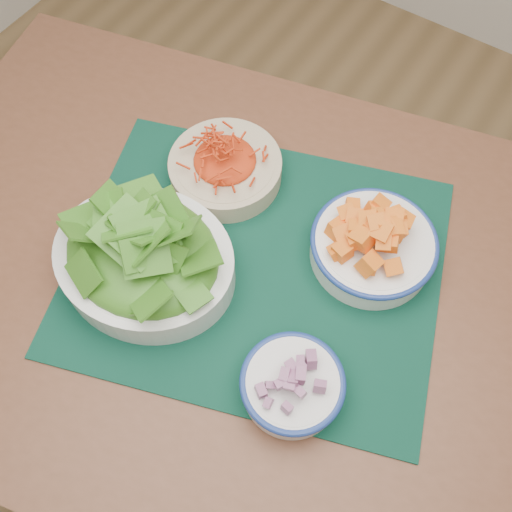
{
  "coord_description": "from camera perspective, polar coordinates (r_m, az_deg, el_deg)",
  "views": [
    {
      "loc": [
        0.14,
        -0.02,
        1.6
      ],
      "look_at": [
        -0.1,
        0.35,
        0.78
      ],
      "focal_mm": 40.0,
      "sensor_mm": 36.0,
      "label": 1
    }
  ],
  "objects": [
    {
      "name": "placemat",
      "position": [
        0.96,
        0.0,
        -0.9
      ],
      "size": [
        0.73,
        0.66,
        0.0
      ],
      "primitive_type": "cube",
      "rotation": [
        0.0,
        0.0,
        0.32
      ],
      "color": "black",
      "rests_on": "table"
    },
    {
      "name": "carrot_bowl",
      "position": [
        1.02,
        -3.1,
        9.04
      ],
      "size": [
        0.22,
        0.22,
        0.07
      ],
      "rotation": [
        0.0,
        0.0,
        0.12
      ],
      "color": "beige",
      "rests_on": "placemat"
    },
    {
      "name": "lettuce_bowl",
      "position": [
        0.91,
        -11.25,
        0.2
      ],
      "size": [
        0.33,
        0.29,
        0.13
      ],
      "rotation": [
        0.0,
        0.0,
        0.16
      ],
      "color": "white",
      "rests_on": "placemat"
    },
    {
      "name": "onion_bowl",
      "position": [
        0.84,
        3.66,
        -12.61
      ],
      "size": [
        0.15,
        0.15,
        0.08
      ],
      "rotation": [
        0.0,
        0.0,
        -0.05
      ],
      "color": "white",
      "rests_on": "placemat"
    },
    {
      "name": "table",
      "position": [
        1.03,
        -0.33,
        -4.41
      ],
      "size": [
        1.5,
        1.17,
        0.75
      ],
      "rotation": [
        0.0,
        0.0,
        0.23
      ],
      "color": "brown",
      "rests_on": "ground"
    },
    {
      "name": "squash_bowl",
      "position": [
        0.94,
        11.8,
        1.49
      ],
      "size": [
        0.24,
        0.24,
        0.11
      ],
      "rotation": [
        0.0,
        0.0,
        0.21
      ],
      "color": "white",
      "rests_on": "placemat"
    }
  ]
}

